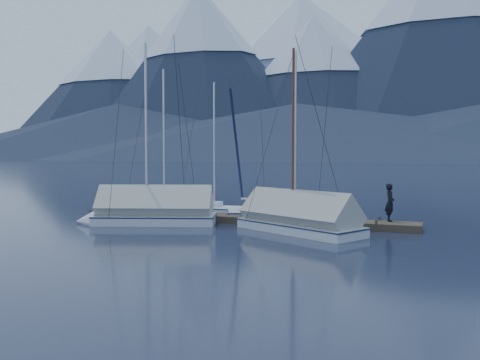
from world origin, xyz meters
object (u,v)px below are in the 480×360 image
(sailboat_covered_far, at_px, (144,214))
(sailboat_covered_near, at_px, (290,221))
(sailboat_open_mid, at_px, (222,211))
(sailboat_open_right, at_px, (304,216))
(person, at_px, (390,202))
(sailboat_open_left, at_px, (172,211))

(sailboat_covered_far, bearing_deg, sailboat_covered_near, 3.52)
(sailboat_open_mid, bearing_deg, sailboat_covered_far, -109.98)
(sailboat_covered_near, bearing_deg, sailboat_open_right, 95.86)
(person, bearing_deg, sailboat_open_mid, 61.80)
(sailboat_open_mid, bearing_deg, sailboat_covered_near, -41.39)
(person, bearing_deg, sailboat_covered_near, 106.22)
(sailboat_open_right, xyz_separation_m, sailboat_covered_far, (-7.07, -4.98, 0.31))
(sailboat_open_left, relative_size, sailboat_open_right, 0.94)
(sailboat_covered_near, relative_size, sailboat_covered_far, 0.93)
(sailboat_open_left, bearing_deg, person, -6.88)
(sailboat_open_mid, distance_m, person, 10.16)
(sailboat_covered_far, distance_m, person, 12.14)
(sailboat_covered_near, height_order, sailboat_covered_far, sailboat_covered_far)
(sailboat_covered_near, bearing_deg, sailboat_open_left, 154.51)
(sailboat_covered_far, relative_size, person, 5.51)
(sailboat_covered_near, height_order, person, sailboat_covered_near)
(sailboat_open_mid, relative_size, sailboat_open_right, 0.86)
(sailboat_open_right, bearing_deg, sailboat_covered_near, -84.14)
(sailboat_open_right, bearing_deg, sailboat_open_left, -176.24)
(sailboat_open_mid, height_order, sailboat_open_right, sailboat_open_right)
(sailboat_open_mid, distance_m, sailboat_covered_near, 7.45)
(sailboat_open_mid, xyz_separation_m, sailboat_covered_far, (-1.96, -5.38, 0.34))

